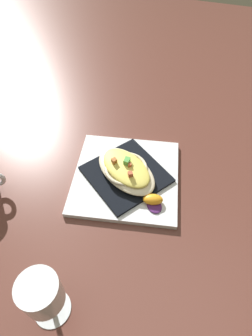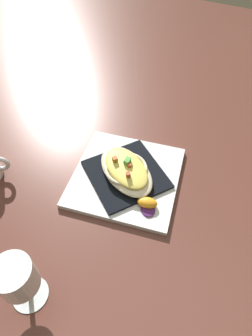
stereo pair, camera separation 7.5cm
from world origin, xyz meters
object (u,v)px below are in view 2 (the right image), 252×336
at_px(gratin_dish, 126,169).
at_px(orange_garnish, 147,204).
at_px(stemmed_glass, 17,279).
at_px(square_plate, 126,177).

xyz_separation_m(gratin_dish, orange_garnish, (0.06, 0.09, -0.02)).
bearing_deg(stemmed_glass, square_plate, 173.53).
height_order(gratin_dish, stemmed_glass, stemmed_glass).
xyz_separation_m(square_plate, stemmed_glass, (0.36, -0.04, 0.09)).
xyz_separation_m(orange_garnish, stemmed_glass, (0.30, -0.13, 0.07)).
height_order(gratin_dish, orange_garnish, gratin_dish).
distance_m(gratin_dish, stemmed_glass, 0.37).
bearing_deg(orange_garnish, gratin_dish, -125.14).
distance_m(gratin_dish, orange_garnish, 0.11).
relative_size(gratin_dish, stemmed_glass, 1.57).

